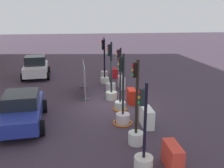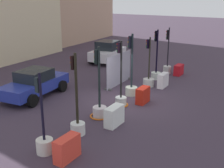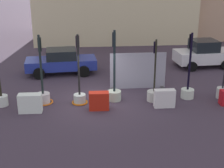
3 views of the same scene
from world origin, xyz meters
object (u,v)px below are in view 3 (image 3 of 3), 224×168
(construction_barrier_1, at_px, (30,103))
(construction_barrier_3, at_px, (164,98))
(traffic_light_3, at_px, (79,92))
(traffic_light_7, at_px, (223,86))
(traffic_light_4, at_px, (114,87))
(traffic_light_1, at_px, (1,92))
(traffic_light_6, at_px, (188,87))
(traffic_light_2, at_px, (43,93))
(car_white_van, at_px, (204,54))
(traffic_light_5, at_px, (154,91))
(construction_barrier_2, at_px, (99,101))
(car_blue_estate, at_px, (61,61))

(construction_barrier_1, relative_size, construction_barrier_3, 1.07)
(traffic_light_3, relative_size, traffic_light_7, 1.02)
(traffic_light_3, distance_m, traffic_light_4, 1.82)
(traffic_light_1, bearing_deg, construction_barrier_1, -31.02)
(construction_barrier_1, xyz_separation_m, construction_barrier_3, (6.52, 0.04, -0.00))
(traffic_light_1, bearing_deg, traffic_light_6, 1.05)
(traffic_light_2, bearing_deg, car_white_van, 28.52)
(traffic_light_6, height_order, construction_barrier_3, traffic_light_6)
(construction_barrier_1, height_order, construction_barrier_3, construction_barrier_1)
(traffic_light_3, xyz_separation_m, traffic_light_5, (3.83, -0.00, -0.05))
(traffic_light_1, relative_size, construction_barrier_2, 3.68)
(traffic_light_2, relative_size, traffic_light_3, 0.99)
(traffic_light_1, relative_size, traffic_light_6, 1.03)
(traffic_light_3, height_order, traffic_light_7, traffic_light_3)
(traffic_light_5, distance_m, construction_barrier_1, 6.24)
(traffic_light_4, height_order, car_blue_estate, traffic_light_4)
(construction_barrier_1, bearing_deg, traffic_light_2, 66.49)
(traffic_light_4, distance_m, car_white_van, 8.79)
(traffic_light_4, height_order, traffic_light_6, traffic_light_4)
(traffic_light_4, bearing_deg, construction_barrier_1, -164.42)
(traffic_light_3, distance_m, traffic_light_5, 3.83)
(traffic_light_6, bearing_deg, traffic_light_3, -177.85)
(traffic_light_7, bearing_deg, construction_barrier_3, -164.85)
(car_blue_estate, bearing_deg, traffic_light_6, -35.27)
(traffic_light_5, bearing_deg, traffic_light_7, 0.63)
(traffic_light_6, height_order, car_white_van, traffic_light_6)
(traffic_light_3, bearing_deg, traffic_light_4, 7.85)
(traffic_light_5, bearing_deg, traffic_light_2, 177.95)
(traffic_light_1, xyz_separation_m, traffic_light_6, (9.59, 0.18, -0.08))
(car_blue_estate, bearing_deg, traffic_light_5, -45.29)
(traffic_light_5, bearing_deg, traffic_light_1, 179.70)
(traffic_light_7, distance_m, construction_barrier_2, 6.64)
(construction_barrier_2, relative_size, construction_barrier_3, 0.95)
(traffic_light_4, height_order, traffic_light_7, traffic_light_4)
(traffic_light_1, height_order, construction_barrier_1, traffic_light_1)
(traffic_light_1, height_order, traffic_light_4, traffic_light_4)
(traffic_light_2, bearing_deg, traffic_light_3, -6.15)
(traffic_light_2, distance_m, construction_barrier_1, 1.21)
(traffic_light_1, xyz_separation_m, construction_barrier_1, (1.57, -0.94, -0.26))
(traffic_light_2, relative_size, construction_barrier_1, 3.18)
(traffic_light_1, bearing_deg, traffic_light_3, -0.54)
(car_white_van, distance_m, car_blue_estate, 9.80)
(traffic_light_3, relative_size, construction_barrier_1, 3.21)
(car_blue_estate, bearing_deg, construction_barrier_2, -70.24)
(construction_barrier_2, xyz_separation_m, construction_barrier_3, (3.24, 0.02, 0.01))
(construction_barrier_3, bearing_deg, traffic_light_3, 168.28)
(traffic_light_6, distance_m, construction_barrier_1, 8.10)
(traffic_light_2, xyz_separation_m, construction_barrier_2, (2.80, -1.09, -0.11))
(traffic_light_4, bearing_deg, traffic_light_5, -7.04)
(traffic_light_4, xyz_separation_m, traffic_light_7, (5.72, -0.21, -0.08))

